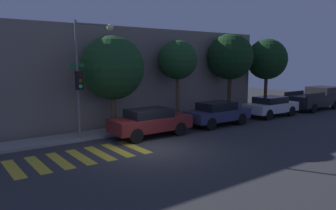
% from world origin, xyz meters
% --- Properties ---
extents(ground_plane, '(60.00, 60.00, 0.00)m').
position_xyz_m(ground_plane, '(0.00, 0.00, 0.00)').
color(ground_plane, '#333335').
extents(sidewalk, '(26.00, 1.71, 0.14)m').
position_xyz_m(sidewalk, '(0.00, 4.06, 0.07)').
color(sidewalk, gray).
rests_on(sidewalk, ground).
extents(building_row, '(26.00, 6.00, 6.01)m').
position_xyz_m(building_row, '(0.00, 8.31, 3.01)').
color(building_row, slate).
rests_on(building_row, ground).
extents(crosswalk, '(5.68, 2.60, 0.00)m').
position_xyz_m(crosswalk, '(-3.02, 0.80, 0.00)').
color(crosswalk, gold).
rests_on(crosswalk, ground).
extents(traffic_light_pole, '(2.36, 0.56, 5.95)m').
position_xyz_m(traffic_light_pole, '(-1.58, 3.37, 3.72)').
color(traffic_light_pole, slate).
rests_on(traffic_light_pole, ground).
extents(sedan_near_corner, '(4.38, 1.76, 1.50)m').
position_xyz_m(sedan_near_corner, '(1.37, 2.10, 0.81)').
color(sedan_near_corner, maroon).
rests_on(sedan_near_corner, ground).
extents(sedan_middle, '(4.24, 1.75, 1.48)m').
position_xyz_m(sedan_middle, '(6.34, 2.10, 0.79)').
color(sedan_middle, '#2D3351').
rests_on(sedan_middle, ground).
extents(sedan_far_end, '(4.21, 1.79, 1.45)m').
position_xyz_m(sedan_far_end, '(11.68, 2.10, 0.79)').
color(sedan_far_end, silver).
rests_on(sedan_far_end, ground).
extents(pickup_truck, '(5.22, 2.13, 1.81)m').
position_xyz_m(pickup_truck, '(17.57, 2.10, 0.94)').
color(pickup_truck, black).
rests_on(pickup_truck, ground).
extents(tree_near_corner, '(3.48, 3.48, 5.36)m').
position_xyz_m(tree_near_corner, '(0.26, 4.13, 3.61)').
color(tree_near_corner, brown).
rests_on(tree_near_corner, ground).
extents(tree_midblock, '(2.47, 2.47, 5.28)m').
position_xyz_m(tree_midblock, '(4.79, 4.13, 4.02)').
color(tree_midblock, brown).
rests_on(tree_midblock, ground).
extents(tree_far_end, '(3.26, 3.26, 5.88)m').
position_xyz_m(tree_far_end, '(9.54, 4.13, 4.24)').
color(tree_far_end, '#42301E').
rests_on(tree_far_end, ground).
extents(tree_behind_truck, '(3.17, 3.17, 5.67)m').
position_xyz_m(tree_behind_truck, '(13.71, 4.13, 4.07)').
color(tree_behind_truck, '#4C3823').
rests_on(tree_behind_truck, ground).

